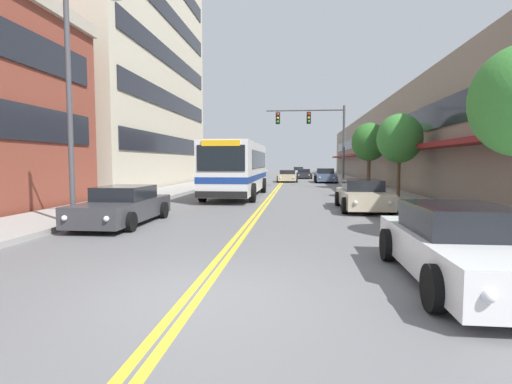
{
  "coord_description": "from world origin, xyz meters",
  "views": [
    {
      "loc": [
        1.61,
        -6.05,
        2.09
      ],
      "look_at": [
        -1.29,
        21.43,
        -0.01
      ],
      "focal_mm": 28.0,
      "sensor_mm": 36.0,
      "label": 1
    }
  ],
  "objects_px": {
    "street_lamp_left_near": "(77,89)",
    "street_tree_right_mid": "(400,138)",
    "car_silver_moving_third": "(298,171)",
    "traffic_signal_mast": "(317,129)",
    "street_tree_right_far": "(369,142)",
    "fire_hydrant": "(440,212)",
    "city_bus": "(238,167)",
    "car_red_parked_left_mid": "(235,177)",
    "car_slate_blue_parked_right_mid": "(325,176)",
    "car_champagne_parked_right_far": "(363,196)",
    "car_dark_grey_parked_left_near": "(123,206)",
    "car_white_parked_right_foreground": "(461,247)",
    "car_beige_moving_lead": "(288,176)",
    "car_charcoal_moving_second": "(304,174)"
  },
  "relations": [
    {
      "from": "car_red_parked_left_mid",
      "to": "street_lamp_left_near",
      "type": "relative_size",
      "value": 0.67
    },
    {
      "from": "traffic_signal_mast",
      "to": "street_lamp_left_near",
      "type": "bearing_deg",
      "value": -111.3
    },
    {
      "from": "car_dark_grey_parked_left_near",
      "to": "street_tree_right_far",
      "type": "bearing_deg",
      "value": 58.62
    },
    {
      "from": "car_dark_grey_parked_left_near",
      "to": "car_champagne_parked_right_far",
      "type": "xyz_separation_m",
      "value": [
        8.68,
        4.92,
        0.02
      ]
    },
    {
      "from": "car_silver_moving_third",
      "to": "traffic_signal_mast",
      "type": "bearing_deg",
      "value": -87.39
    },
    {
      "from": "traffic_signal_mast",
      "to": "street_tree_right_mid",
      "type": "height_order",
      "value": "traffic_signal_mast"
    },
    {
      "from": "car_silver_moving_third",
      "to": "street_lamp_left_near",
      "type": "height_order",
      "value": "street_lamp_left_near"
    },
    {
      "from": "city_bus",
      "to": "street_lamp_left_near",
      "type": "xyz_separation_m",
      "value": [
        -3.02,
        -12.41,
        2.48
      ]
    },
    {
      "from": "car_white_parked_right_foreground",
      "to": "car_champagne_parked_right_far",
      "type": "height_order",
      "value": "car_white_parked_right_foreground"
    },
    {
      "from": "street_tree_right_far",
      "to": "fire_hydrant",
      "type": "height_order",
      "value": "street_tree_right_far"
    },
    {
      "from": "car_dark_grey_parked_left_near",
      "to": "street_tree_right_far",
      "type": "relative_size",
      "value": 1.0
    },
    {
      "from": "car_beige_moving_lead",
      "to": "fire_hydrant",
      "type": "relative_size",
      "value": 5.8
    },
    {
      "from": "street_tree_right_mid",
      "to": "fire_hydrant",
      "type": "bearing_deg",
      "value": -96.84
    },
    {
      "from": "traffic_signal_mast",
      "to": "street_tree_right_mid",
      "type": "relative_size",
      "value": 1.43
    },
    {
      "from": "car_silver_moving_third",
      "to": "street_tree_right_far",
      "type": "bearing_deg",
      "value": -80.65
    },
    {
      "from": "city_bus",
      "to": "car_champagne_parked_right_far",
      "type": "bearing_deg",
      "value": -44.07
    },
    {
      "from": "car_silver_moving_third",
      "to": "street_tree_right_mid",
      "type": "distance_m",
      "value": 41.15
    },
    {
      "from": "car_slate_blue_parked_right_mid",
      "to": "street_lamp_left_near",
      "type": "xyz_separation_m",
      "value": [
        -9.39,
        -29.42,
        3.61
      ]
    },
    {
      "from": "car_charcoal_moving_second",
      "to": "fire_hydrant",
      "type": "xyz_separation_m",
      "value": [
        3.62,
        -37.73,
        -0.02
      ]
    },
    {
      "from": "street_tree_right_mid",
      "to": "street_tree_right_far",
      "type": "height_order",
      "value": "street_tree_right_far"
    },
    {
      "from": "car_charcoal_moving_second",
      "to": "street_tree_right_mid",
      "type": "distance_m",
      "value": 28.13
    },
    {
      "from": "car_beige_moving_lead",
      "to": "car_silver_moving_third",
      "type": "xyz_separation_m",
      "value": [
        1.14,
        21.9,
        -0.0
      ]
    },
    {
      "from": "street_tree_right_far",
      "to": "fire_hydrant",
      "type": "relative_size",
      "value": 6.41
    },
    {
      "from": "car_charcoal_moving_second",
      "to": "fire_hydrant",
      "type": "distance_m",
      "value": 37.91
    },
    {
      "from": "street_tree_right_far",
      "to": "city_bus",
      "type": "bearing_deg",
      "value": -141.09
    },
    {
      "from": "car_slate_blue_parked_right_mid",
      "to": "car_red_parked_left_mid",
      "type": "bearing_deg",
      "value": -159.54
    },
    {
      "from": "car_red_parked_left_mid",
      "to": "street_tree_right_mid",
      "type": "height_order",
      "value": "street_tree_right_mid"
    },
    {
      "from": "car_white_parked_right_foreground",
      "to": "car_beige_moving_lead",
      "type": "xyz_separation_m",
      "value": [
        -3.91,
        34.46,
        -0.04
      ]
    },
    {
      "from": "fire_hydrant",
      "to": "street_lamp_left_near",
      "type": "bearing_deg",
      "value": -174.36
    },
    {
      "from": "car_champagne_parked_right_far",
      "to": "car_white_parked_right_foreground",
      "type": "bearing_deg",
      "value": -89.94
    },
    {
      "from": "car_dark_grey_parked_left_near",
      "to": "fire_hydrant",
      "type": "bearing_deg",
      "value": -0.94
    },
    {
      "from": "traffic_signal_mast",
      "to": "street_tree_right_mid",
      "type": "bearing_deg",
      "value": -66.96
    },
    {
      "from": "car_slate_blue_parked_right_mid",
      "to": "car_white_parked_right_foreground",
      "type": "bearing_deg",
      "value": -89.87
    },
    {
      "from": "car_silver_moving_third",
      "to": "street_lamp_left_near",
      "type": "xyz_separation_m",
      "value": [
        -6.7,
        -51.94,
        3.68
      ]
    },
    {
      "from": "city_bus",
      "to": "car_silver_moving_third",
      "type": "bearing_deg",
      "value": 84.67
    },
    {
      "from": "street_lamp_left_near",
      "to": "street_tree_right_mid",
      "type": "height_order",
      "value": "street_lamp_left_near"
    },
    {
      "from": "city_bus",
      "to": "car_charcoal_moving_second",
      "type": "bearing_deg",
      "value": 80.66
    },
    {
      "from": "car_red_parked_left_mid",
      "to": "car_champagne_parked_right_far",
      "type": "distance_m",
      "value": 21.84
    },
    {
      "from": "fire_hydrant",
      "to": "car_silver_moving_third",
      "type": "bearing_deg",
      "value": 94.81
    },
    {
      "from": "car_champagne_parked_right_far",
      "to": "car_charcoal_moving_second",
      "type": "distance_m",
      "value": 32.71
    },
    {
      "from": "car_silver_moving_third",
      "to": "street_tree_right_mid",
      "type": "height_order",
      "value": "street_tree_right_mid"
    },
    {
      "from": "car_beige_moving_lead",
      "to": "street_lamp_left_near",
      "type": "bearing_deg",
      "value": -100.5
    },
    {
      "from": "car_beige_moving_lead",
      "to": "street_tree_right_far",
      "type": "bearing_deg",
      "value": -58.1
    },
    {
      "from": "car_red_parked_left_mid",
      "to": "fire_hydrant",
      "type": "height_order",
      "value": "car_red_parked_left_mid"
    },
    {
      "from": "car_slate_blue_parked_right_mid",
      "to": "car_champagne_parked_right_far",
      "type": "bearing_deg",
      "value": -89.83
    },
    {
      "from": "car_silver_moving_third",
      "to": "street_lamp_left_near",
      "type": "bearing_deg",
      "value": -97.35
    },
    {
      "from": "car_red_parked_left_mid",
      "to": "street_lamp_left_near",
      "type": "height_order",
      "value": "street_lamp_left_near"
    },
    {
      "from": "fire_hydrant",
      "to": "traffic_signal_mast",
      "type": "bearing_deg",
      "value": 98.23
    },
    {
      "from": "car_champagne_parked_right_far",
      "to": "street_tree_right_far",
      "type": "bearing_deg",
      "value": 79.29
    },
    {
      "from": "traffic_signal_mast",
      "to": "fire_hydrant",
      "type": "xyz_separation_m",
      "value": [
        2.86,
        -19.75,
        -4.12
      ]
    }
  ]
}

